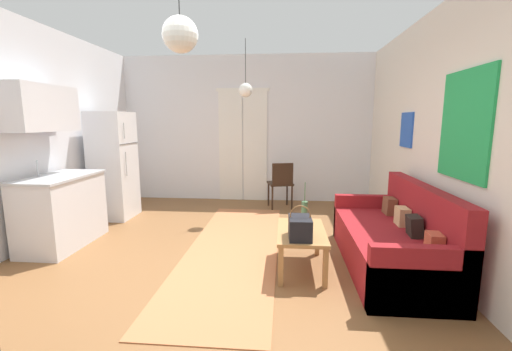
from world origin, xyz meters
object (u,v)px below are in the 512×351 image
at_px(coffee_table, 301,236).
at_px(refrigerator, 114,166).
at_px(bamboo_vase, 304,213).
at_px(pendant_lamp_far, 246,90).
at_px(couch, 395,242).
at_px(accent_chair, 281,182).
at_px(pendant_lamp_near, 180,35).
at_px(handbag, 300,227).

height_order(coffee_table, refrigerator, refrigerator).
distance_m(coffee_table, bamboo_vase, 0.30).
distance_m(bamboo_vase, pendant_lamp_far, 2.42).
bearing_deg(couch, refrigerator, 158.41).
xyz_separation_m(refrigerator, pendant_lamp_far, (2.16, 0.19, 1.20)).
relative_size(accent_chair, pendant_lamp_near, 1.10).
relative_size(coffee_table, pendant_lamp_near, 1.15).
relative_size(coffee_table, refrigerator, 0.51).
xyz_separation_m(handbag, refrigerator, (-2.95, 1.96, 0.32)).
distance_m(bamboo_vase, accent_chair, 2.29).
xyz_separation_m(coffee_table, bamboo_vase, (0.04, 0.22, 0.19)).
height_order(coffee_table, bamboo_vase, bamboo_vase).
bearing_deg(pendant_lamp_near, couch, 29.24).
relative_size(refrigerator, pendant_lamp_far, 1.95).
xyz_separation_m(pendant_lamp_near, pendant_lamp_far, (0.13, 2.88, -0.13)).
bearing_deg(pendant_lamp_near, bamboo_vase, 50.24).
height_order(couch, coffee_table, couch).
distance_m(handbag, accent_chair, 2.75).
xyz_separation_m(accent_chair, pendant_lamp_near, (-0.70, -3.46, 1.71)).
distance_m(refrigerator, accent_chair, 2.86).
bearing_deg(bamboo_vase, pendant_lamp_near, -129.76).
bearing_deg(couch, bamboo_vase, 174.96).
height_order(coffee_table, accent_chair, accent_chair).
bearing_deg(pendant_lamp_far, bamboo_vase, -62.95).
bearing_deg(couch, coffee_table, -172.38).
relative_size(coffee_table, handbag, 2.65).
bearing_deg(accent_chair, pendant_lamp_far, 31.23).
bearing_deg(pendant_lamp_far, handbag, -69.81).
distance_m(accent_chair, pendant_lamp_near, 3.93).
bearing_deg(bamboo_vase, accent_chair, 97.33).
bearing_deg(coffee_table, couch, 7.62).
relative_size(pendant_lamp_near, pendant_lamp_far, 0.87).
height_order(couch, pendant_lamp_far, pendant_lamp_far).
relative_size(bamboo_vase, handbag, 1.43).
xyz_separation_m(coffee_table, refrigerator, (-2.98, 1.72, 0.49)).
xyz_separation_m(bamboo_vase, accent_chair, (-0.29, 2.27, -0.07)).
bearing_deg(coffee_table, accent_chair, 95.75).
relative_size(couch, handbag, 5.88).
relative_size(couch, pendant_lamp_near, 2.55).
distance_m(handbag, pendant_lamp_far, 2.75).
height_order(handbag, accent_chair, accent_chair).
xyz_separation_m(couch, bamboo_vase, (-0.98, 0.09, 0.28)).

